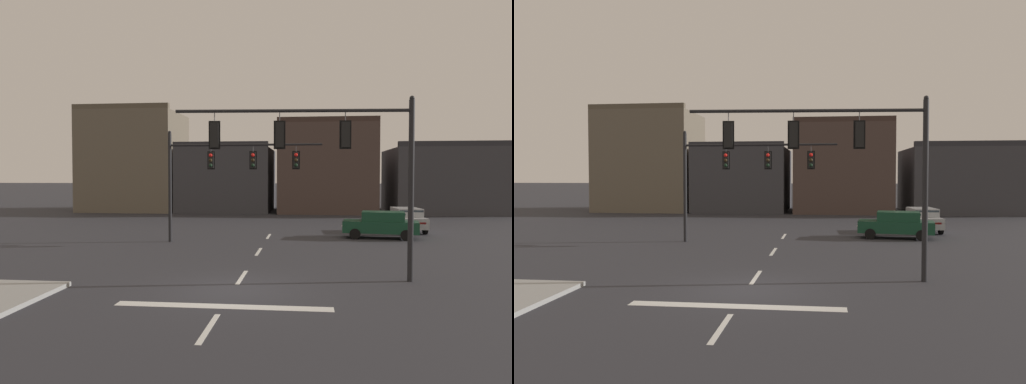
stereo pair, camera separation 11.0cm
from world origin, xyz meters
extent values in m
plane|color=#2B2B30|center=(0.00, 0.00, 0.00)|extent=(400.00, 400.00, 0.00)
cube|color=silver|center=(0.00, -2.00, 0.00)|extent=(6.40, 0.50, 0.01)
cube|color=silver|center=(0.00, -4.00, 0.00)|extent=(0.16, 2.40, 0.01)
cube|color=silver|center=(0.00, 2.00, 0.00)|extent=(0.16, 2.40, 0.01)
cube|color=silver|center=(0.00, 8.00, 0.00)|extent=(0.16, 2.40, 0.01)
cube|color=silver|center=(0.00, 14.00, 0.00)|extent=(0.16, 2.40, 0.01)
cylinder|color=black|center=(6.10, 1.97, 3.25)|extent=(0.20, 0.20, 6.49)
cylinder|color=black|center=(1.89, 1.67, 6.12)|extent=(8.42, 0.72, 0.12)
sphere|color=black|center=(6.10, 1.97, 6.54)|extent=(0.18, 0.18, 0.18)
cylinder|color=#56565B|center=(3.76, 1.80, 5.88)|extent=(0.03, 0.03, 0.35)
cube|color=black|center=(3.76, 1.80, 5.26)|extent=(0.32, 0.26, 0.90)
sphere|color=red|center=(3.75, 1.93, 5.54)|extent=(0.20, 0.20, 0.20)
sphere|color=#2D2314|center=(3.75, 1.93, 5.26)|extent=(0.20, 0.20, 0.20)
sphere|color=black|center=(3.75, 1.93, 4.98)|extent=(0.20, 0.20, 0.20)
cube|color=black|center=(3.76, 1.78, 5.26)|extent=(0.42, 0.06, 1.02)
cylinder|color=#56565B|center=(1.42, 1.63, 5.88)|extent=(0.03, 0.03, 0.35)
cube|color=black|center=(1.42, 1.63, 5.26)|extent=(0.32, 0.26, 0.90)
sphere|color=red|center=(1.41, 1.76, 5.54)|extent=(0.20, 0.20, 0.20)
sphere|color=#2D2314|center=(1.41, 1.76, 5.26)|extent=(0.20, 0.20, 0.20)
sphere|color=black|center=(1.41, 1.76, 4.98)|extent=(0.20, 0.20, 0.20)
cube|color=black|center=(1.42, 1.61, 5.26)|extent=(0.42, 0.06, 1.02)
cylinder|color=#56565B|center=(-0.92, 1.46, 5.88)|extent=(0.03, 0.03, 0.35)
cube|color=black|center=(-0.92, 1.46, 5.26)|extent=(0.32, 0.26, 0.90)
sphere|color=red|center=(-0.93, 1.59, 5.54)|extent=(0.20, 0.20, 0.20)
sphere|color=#2D2314|center=(-0.93, 1.59, 5.26)|extent=(0.20, 0.20, 0.20)
sphere|color=black|center=(-0.93, 1.59, 4.98)|extent=(0.20, 0.20, 0.20)
cube|color=black|center=(-0.92, 1.44, 5.26)|extent=(0.42, 0.06, 1.02)
cylinder|color=black|center=(-5.39, 10.98, 3.09)|extent=(0.20, 0.20, 6.19)
cylinder|color=black|center=(-1.09, 10.95, 5.50)|extent=(8.59, 0.19, 0.12)
sphere|color=black|center=(-5.39, 10.98, 6.24)|extent=(0.18, 0.18, 0.18)
cylinder|color=#56565B|center=(-3.00, 10.97, 5.27)|extent=(0.03, 0.03, 0.35)
cube|color=black|center=(-3.00, 10.97, 4.64)|extent=(0.30, 0.24, 0.90)
sphere|color=red|center=(-3.00, 10.84, 4.92)|extent=(0.20, 0.20, 0.20)
sphere|color=#2D2314|center=(-3.00, 10.84, 4.64)|extent=(0.20, 0.20, 0.20)
sphere|color=black|center=(-3.00, 10.84, 4.36)|extent=(0.20, 0.20, 0.20)
cube|color=black|center=(-3.00, 10.99, 4.64)|extent=(0.42, 0.03, 1.02)
cylinder|color=#56565B|center=(-0.62, 10.95, 5.27)|extent=(0.03, 0.03, 0.35)
cube|color=black|center=(-0.62, 10.95, 4.64)|extent=(0.30, 0.24, 0.90)
sphere|color=red|center=(-0.62, 10.82, 4.92)|extent=(0.20, 0.20, 0.20)
sphere|color=#2D2314|center=(-0.62, 10.82, 4.64)|extent=(0.20, 0.20, 0.20)
sphere|color=black|center=(-0.62, 10.82, 4.36)|extent=(0.20, 0.20, 0.20)
cube|color=black|center=(-0.62, 10.97, 4.64)|extent=(0.42, 0.03, 1.02)
cylinder|color=#56565B|center=(1.77, 10.93, 5.27)|extent=(0.03, 0.03, 0.35)
cube|color=black|center=(1.77, 10.93, 4.64)|extent=(0.30, 0.24, 0.90)
sphere|color=red|center=(1.77, 10.80, 4.92)|extent=(0.20, 0.20, 0.20)
sphere|color=#2D2314|center=(1.77, 10.80, 4.64)|extent=(0.20, 0.20, 0.20)
sphere|color=black|center=(1.77, 10.80, 4.36)|extent=(0.20, 0.20, 0.20)
cube|color=black|center=(1.77, 10.95, 4.64)|extent=(0.42, 0.03, 1.02)
cube|color=#9EA0A5|center=(8.98, 17.51, 0.70)|extent=(2.08, 4.51, 0.70)
cube|color=#9EA0A5|center=(8.99, 17.36, 1.33)|extent=(1.75, 2.56, 0.56)
cube|color=#2D3842|center=(8.95, 18.12, 1.31)|extent=(1.53, 0.34, 0.47)
cube|color=#2D3842|center=(9.07, 16.19, 1.31)|extent=(1.53, 0.31, 0.46)
cylinder|color=black|center=(8.04, 18.90, 0.32)|extent=(0.26, 0.65, 0.64)
cylinder|color=black|center=(9.74, 19.01, 0.32)|extent=(0.26, 0.65, 0.64)
cylinder|color=black|center=(8.23, 16.01, 0.32)|extent=(0.26, 0.65, 0.64)
cylinder|color=black|center=(9.92, 16.11, 0.32)|extent=(0.26, 0.65, 0.64)
sphere|color=silver|center=(8.27, 19.65, 0.75)|extent=(0.16, 0.16, 0.16)
sphere|color=silver|center=(9.42, 19.72, 0.75)|extent=(0.16, 0.16, 0.16)
cube|color=maroon|center=(9.12, 15.33, 0.78)|extent=(1.37, 0.13, 0.12)
cube|color=#143D28|center=(6.78, 13.88, 0.70)|extent=(4.62, 2.43, 0.70)
cube|color=#143D28|center=(6.93, 13.86, 1.33)|extent=(2.67, 1.94, 0.56)
cube|color=#2D3842|center=(6.17, 13.97, 1.31)|extent=(0.47, 1.54, 0.47)
cube|color=#2D3842|center=(8.08, 13.68, 1.31)|extent=(0.44, 1.54, 0.46)
cylinder|color=black|center=(5.22, 13.25, 0.32)|extent=(0.67, 0.31, 0.64)
cylinder|color=black|center=(5.47, 14.93, 0.32)|extent=(0.67, 0.31, 0.64)
cylinder|color=black|center=(8.09, 12.82, 0.32)|extent=(0.67, 0.31, 0.64)
cylinder|color=black|center=(8.34, 14.51, 0.32)|extent=(0.67, 0.31, 0.64)
sphere|color=silver|center=(4.54, 13.63, 0.75)|extent=(0.16, 0.16, 0.16)
sphere|color=silver|center=(4.71, 14.77, 0.75)|extent=(0.16, 0.16, 0.16)
cube|color=maroon|center=(8.94, 13.56, 0.78)|extent=(0.24, 1.36, 0.12)
cube|color=#665B4C|center=(-16.17, 34.37, 5.19)|extent=(9.86, 8.32, 10.38)
cube|color=brown|center=(-16.17, 30.51, 10.63)|extent=(9.86, 0.60, 0.50)
cube|color=#38383D|center=(-6.11, 35.46, 3.28)|extent=(9.34, 10.49, 6.56)
cube|color=#2B2B30|center=(-6.11, 30.51, 6.81)|extent=(9.34, 0.60, 0.50)
cube|color=#473833|center=(4.26, 34.61, 4.42)|extent=(9.65, 8.79, 8.84)
cube|color=#3A2B26|center=(4.26, 30.51, 9.09)|extent=(9.65, 0.60, 0.50)
cube|color=#38383D|center=(16.25, 35.50, 3.23)|extent=(10.94, 10.58, 6.46)
cube|color=#2B2B30|center=(16.25, 30.51, 6.71)|extent=(10.94, 0.60, 0.50)
camera|label=1|loc=(2.47, -15.63, 3.82)|focal=33.71mm
camera|label=2|loc=(2.58, -15.62, 3.82)|focal=33.71mm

